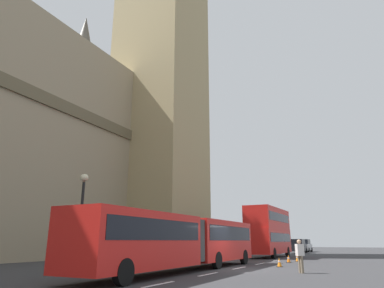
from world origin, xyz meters
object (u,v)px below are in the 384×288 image
at_px(articulated_bus, 184,239).
at_px(traffic_cone_middle, 289,259).
at_px(double_decker_bus, 269,230).
at_px(sedan_trailing, 304,246).
at_px(traffic_cone_west, 279,262).
at_px(street_lamp, 81,214).
at_px(sedan_lead, 298,246).
at_px(traffic_cone_east, 297,258).
at_px(pedestrian_near_cones, 300,255).

height_order(articulated_bus, traffic_cone_middle, articulated_bus).
height_order(double_decker_bus, traffic_cone_middle, double_decker_bus).
xyz_separation_m(articulated_bus, sedan_trailing, (38.58, -0.05, -0.83)).
distance_m(traffic_cone_west, street_lamp, 12.80).
xyz_separation_m(sedan_lead, traffic_cone_middle, (-22.39, -3.36, -0.63)).
relative_size(articulated_bus, traffic_cone_east, 29.10).
bearing_deg(articulated_bus, traffic_cone_east, -17.84).
bearing_deg(double_decker_bus, sedan_trailing, -0.15).
relative_size(articulated_bus, street_lamp, 3.20).
height_order(traffic_cone_middle, pedestrian_near_cones, pedestrian_near_cones).
xyz_separation_m(double_decker_bus, pedestrian_near_cones, (-16.91, -6.06, -1.80)).
bearing_deg(sedan_trailing, traffic_cone_middle, -172.89).
relative_size(double_decker_bus, sedan_trailing, 2.13).
bearing_deg(street_lamp, traffic_cone_middle, -29.83).
bearing_deg(traffic_cone_middle, sedan_trailing, 7.11).
bearing_deg(articulated_bus, double_decker_bus, 0.01).
relative_size(sedan_lead, traffic_cone_middle, 7.59).
bearing_deg(sedan_lead, street_lamp, 172.65).
bearing_deg(pedestrian_near_cones, sedan_trailing, 9.24).
relative_size(articulated_bus, double_decker_bus, 1.80).
bearing_deg(sedan_lead, pedestrian_near_cones, -169.36).
bearing_deg(traffic_cone_east, sedan_lead, 10.15).
bearing_deg(articulated_bus, traffic_cone_west, -35.80).
bearing_deg(articulated_bus, sedan_trailing, -0.08).
bearing_deg(traffic_cone_west, articulated_bus, 144.20).
xyz_separation_m(sedan_trailing, pedestrian_near_cones, (-36.94, -6.01, -0.00)).
height_order(traffic_cone_east, pedestrian_near_cones, pedestrian_near_cones).
height_order(articulated_bus, traffic_cone_west, articulated_bus).
xyz_separation_m(traffic_cone_west, traffic_cone_middle, (4.92, 0.45, 0.00)).
relative_size(traffic_cone_east, street_lamp, 0.11).
bearing_deg(double_decker_bus, articulated_bus, -179.99).
distance_m(sedan_trailing, street_lamp, 42.47).
relative_size(traffic_cone_east, pedestrian_near_cones, 0.34).
bearing_deg(traffic_cone_west, street_lamp, 137.05).
xyz_separation_m(articulated_bus, sedan_lead, (32.86, -0.20, -0.83)).
relative_size(articulated_bus, traffic_cone_middle, 29.10).
bearing_deg(pedestrian_near_cones, traffic_cone_west, 27.71).
relative_size(sedan_lead, traffic_cone_west, 7.59).
bearing_deg(double_decker_bus, pedestrian_near_cones, -160.28).
bearing_deg(street_lamp, traffic_cone_east, -28.15).
distance_m(articulated_bus, traffic_cone_west, 7.00).
height_order(traffic_cone_middle, traffic_cone_east, same).
height_order(traffic_cone_west, traffic_cone_east, same).
height_order(articulated_bus, sedan_lead, articulated_bus).
distance_m(traffic_cone_middle, pedestrian_near_cones, 9.20).
xyz_separation_m(double_decker_bus, sedan_trailing, (20.03, -0.05, -1.79)).
distance_m(double_decker_bus, traffic_cone_east, 7.90).
bearing_deg(pedestrian_near_cones, sedan_lead, 10.64).
distance_m(double_decker_bus, traffic_cone_middle, 9.16).
distance_m(double_decker_bus, pedestrian_near_cones, 18.05).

